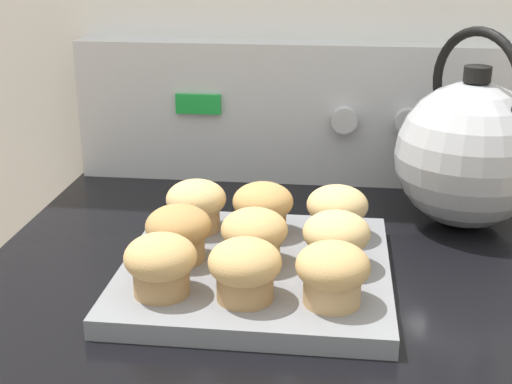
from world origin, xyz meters
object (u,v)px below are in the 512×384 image
at_px(muffin_r1_c1, 254,236).
at_px(muffin_r2_c0, 196,204).
at_px(muffin_r0_c2, 333,272).
at_px(tea_kettle, 470,152).
at_px(muffin_r1_c2, 336,239).
at_px(muffin_r2_c2, 337,210).
at_px(muffin_pan, 256,271).
at_px(muffin_r0_c1, 245,269).
at_px(muffin_r2_c1, 263,207).
at_px(muffin_r0_c0, 161,263).
at_px(muffin_r1_c0, 179,232).

height_order(muffin_r1_c1, muffin_r2_c0, same).
bearing_deg(muffin_r0_c2, muffin_r2_c0, 135.14).
bearing_deg(muffin_r1_c1, tea_kettle, 37.70).
height_order(muffin_r1_c2, muffin_r2_c2, same).
bearing_deg(muffin_pan, muffin_r0_c2, -44.49).
bearing_deg(muffin_r2_c0, muffin_r0_c2, -44.86).
relative_size(muffin_r0_c1, muffin_r1_c1, 1.00).
xyz_separation_m(muffin_pan, muffin_r0_c1, (-0.00, -0.09, 0.04)).
bearing_deg(muffin_r0_c2, muffin_r2_c1, 117.37).
relative_size(muffin_pan, muffin_r2_c1, 4.01).
distance_m(muffin_pan, muffin_r1_c1, 0.04).
height_order(muffin_r0_c1, tea_kettle, tea_kettle).
relative_size(muffin_r0_c1, muffin_r1_c2, 1.00).
distance_m(muffin_r0_c0, tea_kettle, 0.45).
xyz_separation_m(muffin_pan, tea_kettle, (0.26, 0.20, 0.09)).
bearing_deg(muffin_r2_c1, muffin_r0_c1, -89.69).
bearing_deg(tea_kettle, muffin_r2_c2, -146.30).
bearing_deg(muffin_r0_c0, tea_kettle, 39.26).
height_order(muffin_r0_c0, muffin_r1_c0, same).
xyz_separation_m(muffin_r1_c1, tea_kettle, (0.26, 0.20, 0.05)).
bearing_deg(tea_kettle, muffin_r1_c2, -130.49).
bearing_deg(muffin_r0_c1, muffin_pan, 89.23).
height_order(muffin_r0_c0, muffin_r0_c1, same).
bearing_deg(muffin_r0_c2, muffin_r0_c1, -178.80).
xyz_separation_m(muffin_r0_c2, muffin_r2_c1, (-0.09, 0.17, 0.00)).
bearing_deg(muffin_pan, muffin_r0_c0, -136.05).
xyz_separation_m(muffin_r0_c0, muffin_r0_c1, (0.09, -0.00, 0.00)).
height_order(muffin_r0_c1, muffin_r1_c1, same).
xyz_separation_m(muffin_r1_c1, muffin_r1_c2, (0.09, 0.00, 0.00)).
height_order(muffin_r1_c0, muffin_r2_c1, same).
distance_m(muffin_r1_c1, muffin_r1_c2, 0.09).
bearing_deg(muffin_r1_c2, muffin_r1_c0, -179.44).
distance_m(muffin_r2_c0, muffin_r2_c2, 0.17).
relative_size(muffin_pan, muffin_r1_c1, 4.01).
xyz_separation_m(muffin_pan, muffin_r2_c2, (0.09, 0.09, 0.04)).
bearing_deg(muffin_r1_c0, tea_kettle, 30.13).
height_order(muffin_r0_c2, muffin_r2_c0, same).
distance_m(muffin_r0_c0, muffin_r2_c1, 0.19).
bearing_deg(muffin_r2_c1, muffin_r2_c2, -0.44).
distance_m(muffin_r0_c2, muffin_r2_c2, 0.17).
distance_m(muffin_r1_c1, muffin_r2_c2, 0.13).
xyz_separation_m(muffin_r2_c2, tea_kettle, (0.17, 0.11, 0.05)).
xyz_separation_m(muffin_r0_c0, tea_kettle, (0.35, 0.28, 0.05)).
bearing_deg(muffin_r0_c2, muffin_r0_c0, -179.97).
distance_m(muffin_r0_c0, muffin_r0_c1, 0.09).
xyz_separation_m(muffin_pan, muffin_r1_c2, (0.09, -0.00, 0.04)).
xyz_separation_m(muffin_r2_c1, tea_kettle, (0.26, 0.11, 0.05)).
xyz_separation_m(muffin_r1_c0, muffin_r1_c2, (0.18, 0.00, 0.00)).
bearing_deg(tea_kettle, muffin_r0_c0, -140.74).
bearing_deg(muffin_r2_c1, muffin_r1_c0, -134.12).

